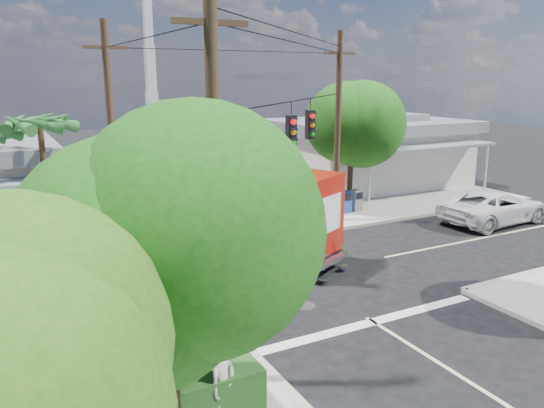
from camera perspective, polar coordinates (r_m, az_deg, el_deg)
ground at (r=19.32m, az=2.81°, el=-7.59°), size 120.00×120.00×0.00m
sidewalk_ne at (r=33.87m, az=9.25°, el=1.62°), size 14.12×14.12×0.14m
road_markings at (r=18.16m, az=5.21°, el=-9.03°), size 32.00×32.00×0.01m
building_ne at (r=35.32m, az=10.43°, el=5.76°), size 11.80×10.20×4.50m
radio_tower at (r=36.80m, az=-12.81°, el=11.15°), size 0.80×0.80×17.00m
tree_sw_front at (r=8.64m, az=-11.34°, el=-4.41°), size 3.88×3.78×6.03m
tree_ne_front at (r=27.75m, az=8.67°, el=8.85°), size 4.21×4.14×6.66m
tree_ne_back at (r=31.11m, az=10.09°, el=8.21°), size 3.77×3.66×5.82m
palm_nw_front at (r=23.10m, az=-23.70°, el=7.65°), size 3.01×3.08×5.59m
utility_poles at (r=18.85m, az=-3.71°, el=6.55°), size 12.00×10.68×9.00m
picket_fence at (r=11.77m, az=-17.39°, el=-19.35°), size 5.94×0.06×1.00m
vending_boxes at (r=27.51m, az=7.87°, el=0.23°), size 1.90×0.50×1.10m
delivery_truck at (r=20.76m, az=-3.02°, el=-0.85°), size 5.88×8.41×3.56m
parked_car at (r=27.95m, az=22.77°, el=-0.25°), size 5.96×3.02×1.62m
pedestrian at (r=11.02m, az=-5.38°, el=-18.92°), size 0.80×0.71×1.82m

